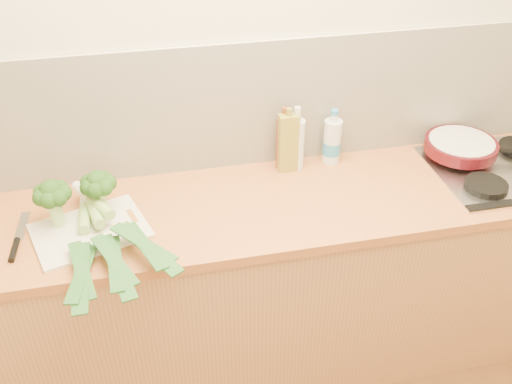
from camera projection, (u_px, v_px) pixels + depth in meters
room_shell at (252, 106)px, 2.31m from camera, size 3.50×3.50×3.50m
counter at (266, 284)px, 2.49m from camera, size 3.20×0.62×0.90m
gas_hob at (503, 168)px, 2.40m from camera, size 0.58×0.50×0.04m
chopping_board at (90, 231)px, 2.07m from camera, size 0.46×0.39×0.01m
broccoli_left at (52, 195)px, 2.02m from camera, size 0.14×0.14×0.19m
broccoli_right at (98, 184)px, 2.10m from camera, size 0.13×0.14×0.17m
leek_front at (84, 231)px, 2.03m from camera, size 0.10×0.67×0.04m
leek_mid at (100, 226)px, 2.02m from camera, size 0.20×0.65×0.04m
leek_back at (111, 216)px, 2.04m from camera, size 0.37×0.60×0.04m
chefs_knife at (16, 244)px, 2.01m from camera, size 0.04×0.29×0.02m
skillet at (462, 146)px, 2.46m from camera, size 0.44×0.31×0.05m
oil_tin at (288, 143)px, 2.35m from camera, size 0.08×0.05×0.29m
glass_bottle at (296, 143)px, 2.37m from camera, size 0.07×0.07×0.28m
amber_bottle at (284, 142)px, 2.37m from camera, size 0.06×0.06×0.28m
water_bottle at (332, 142)px, 2.43m from camera, size 0.08×0.08×0.23m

